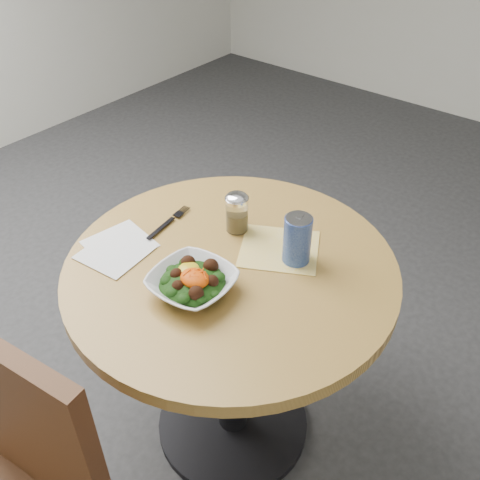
{
  "coord_description": "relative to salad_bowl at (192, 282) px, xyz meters",
  "views": [
    {
      "loc": [
        0.71,
        -0.84,
        1.68
      ],
      "look_at": [
        0.0,
        0.04,
        0.81
      ],
      "focal_mm": 40.0,
      "sensor_mm": 36.0,
      "label": 1
    }
  ],
  "objects": [
    {
      "name": "ground",
      "position": [
        0.01,
        0.14,
        -0.78
      ],
      "size": [
        6.0,
        6.0,
        0.0
      ],
      "primitive_type": "plane",
      "color": "#2B2B2D",
      "rests_on": "ground"
    },
    {
      "name": "table",
      "position": [
        0.01,
        0.14,
        -0.23
      ],
      "size": [
        0.9,
        0.9,
        0.75
      ],
      "color": "black",
      "rests_on": "ground"
    },
    {
      "name": "cloth_napkin",
      "position": [
        0.07,
        0.27,
        -0.03
      ],
      "size": [
        0.28,
        0.27,
        0.0
      ],
      "primitive_type": "cube",
      "rotation": [
        0.0,
        0.0,
        0.5
      ],
      "color": "#E7AE0C",
      "rests_on": "table"
    },
    {
      "name": "paper_napkins",
      "position": [
        -0.28,
        -0.01,
        -0.03
      ],
      "size": [
        0.21,
        0.22,
        0.0
      ],
      "color": "silver",
      "rests_on": "table"
    },
    {
      "name": "salad_bowl",
      "position": [
        0.0,
        0.0,
        0.0
      ],
      "size": [
        0.22,
        0.22,
        0.08
      ],
      "color": "silver",
      "rests_on": "table"
    },
    {
      "name": "fork",
      "position": [
        -0.25,
        0.17,
        -0.02
      ],
      "size": [
        0.04,
        0.19,
        0.0
      ],
      "color": "black",
      "rests_on": "table"
    },
    {
      "name": "spice_shaker",
      "position": [
        -0.08,
        0.27,
        0.03
      ],
      "size": [
        0.07,
        0.07,
        0.12
      ],
      "color": "silver",
      "rests_on": "table"
    },
    {
      "name": "beverage_can",
      "position": [
        0.13,
        0.26,
        0.04
      ],
      "size": [
        0.07,
        0.07,
        0.14
      ],
      "color": "navy",
      "rests_on": "table"
    }
  ]
}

